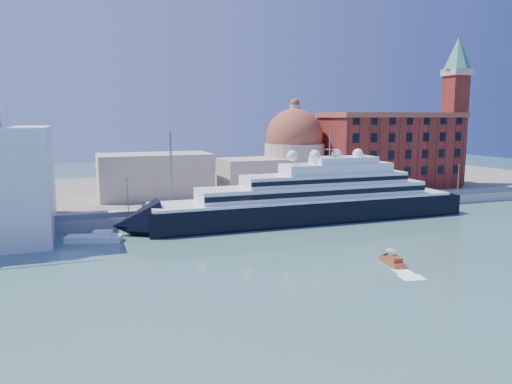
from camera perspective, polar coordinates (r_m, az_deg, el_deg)
name	(u,v)px	position (r m, az deg, el deg)	size (l,w,h in m)	color
ground	(315,249)	(92.21, 6.81, -6.49)	(400.00, 400.00, 0.00)	#3C6864
quay	(253,210)	(122.45, -0.39, -2.08)	(180.00, 10.00, 2.50)	gray
land	(210,189)	(161.17, -5.32, 0.36)	(260.00, 72.00, 2.00)	slate
quay_fence	(259,206)	(117.96, 0.35, -1.58)	(180.00, 0.10, 1.20)	slate
superyacht	(298,203)	(114.53, 4.80, -1.31)	(82.92, 11.50, 24.78)	black
service_barge	(95,238)	(101.55, -17.91, -5.05)	(11.01, 6.30, 2.35)	white
water_taxi	(393,261)	(85.00, 15.36, -7.57)	(3.01, 6.13, 2.79)	maroon
warehouse	(390,150)	(160.99, 15.10, 4.67)	(43.00, 19.00, 23.25)	maroon
campanile	(455,102)	(175.68, 21.80, 9.55)	(8.40, 8.40, 47.00)	maroon
church	(246,162)	(145.42, -1.18, 3.44)	(66.00, 18.00, 25.50)	beige
lamp_posts	(204,178)	(115.85, -6.01, 1.56)	(120.80, 2.40, 18.00)	slate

